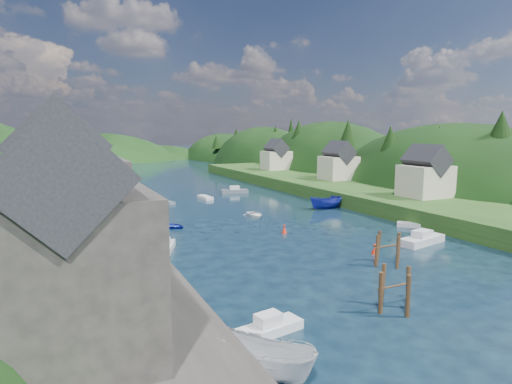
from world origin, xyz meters
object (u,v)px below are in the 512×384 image
channel_buoy_far (284,229)px  piling_cluster_far (388,252)px  piling_cluster_near (395,294)px  channel_buoy_near (375,250)px

channel_buoy_far → piling_cluster_far: bearing=-79.6°
piling_cluster_near → channel_buoy_far: size_ratio=3.37×
channel_buoy_far → channel_buoy_near: bearing=-71.7°
piling_cluster_near → channel_buoy_near: 14.53m
channel_buoy_near → channel_buoy_far: (-4.05, 12.28, 0.00)m
piling_cluster_near → channel_buoy_far: piling_cluster_near is taller
piling_cluster_far → channel_buoy_near: (1.19, 3.24, -0.76)m
channel_buoy_near → channel_buoy_far: 12.93m
piling_cluster_far → channel_buoy_far: piling_cluster_far is taller
channel_buoy_near → channel_buoy_far: bearing=108.3°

